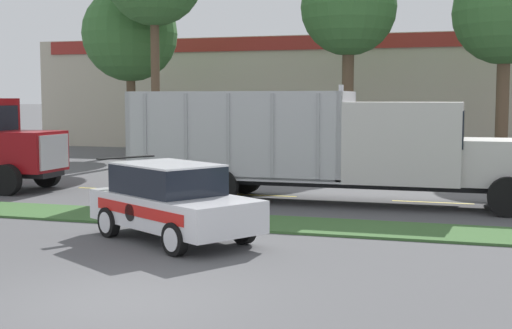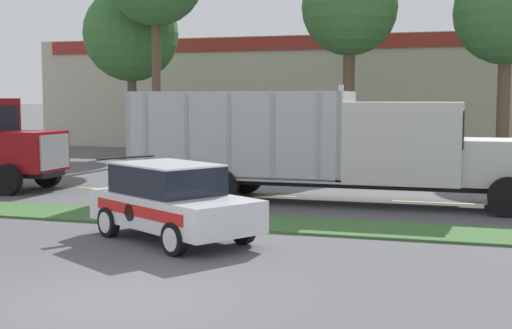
# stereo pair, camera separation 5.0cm
# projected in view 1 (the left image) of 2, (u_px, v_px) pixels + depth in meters

# --- Properties ---
(ground_plane) EXTENTS (600.00, 600.00, 0.00)m
(ground_plane) POSITION_uv_depth(u_px,v_px,m) (112.00, 302.00, 10.92)
(ground_plane) COLOR #515154
(grass_verge) EXTENTS (120.00, 2.15, 0.06)m
(grass_verge) POSITION_uv_depth(u_px,v_px,m) (251.00, 223.00, 17.70)
(grass_verge) COLOR #3D6633
(grass_verge) RESTS_ON ground_plane
(centre_line_3) EXTENTS (2.40, 0.14, 0.01)m
(centre_line_3) POSITION_uv_depth(u_px,v_px,m) (110.00, 189.00, 24.48)
(centre_line_3) COLOR yellow
(centre_line_3) RESTS_ON ground_plane
(centre_line_4) EXTENTS (2.40, 0.14, 0.01)m
(centre_line_4) POSITION_uv_depth(u_px,v_px,m) (260.00, 195.00, 22.90)
(centre_line_4) COLOR yellow
(centre_line_4) RESTS_ON ground_plane
(centre_line_5) EXTENTS (2.40, 0.14, 0.01)m
(centre_line_5) POSITION_uv_depth(u_px,v_px,m) (433.00, 202.00, 21.33)
(centre_line_5) COLOR yellow
(centre_line_5) RESTS_ON ground_plane
(dump_truck_trail) EXTENTS (12.33, 2.75, 3.49)m
(dump_truck_trail) POSITION_uv_depth(u_px,v_px,m) (364.00, 151.00, 20.87)
(dump_truck_trail) COLOR black
(dump_truck_trail) RESTS_ON ground_plane
(rally_car) EXTENTS (4.53, 3.77, 1.72)m
(rally_car) POSITION_uv_depth(u_px,v_px,m) (172.00, 201.00, 15.62)
(rally_car) COLOR white
(rally_car) RESTS_ON ground_plane
(store_building_backdrop) EXTENTS (34.98, 12.10, 6.75)m
(store_building_backdrop) POSITION_uv_depth(u_px,v_px,m) (322.00, 94.00, 47.20)
(store_building_backdrop) COLOR #BCB29E
(store_building_backdrop) RESTS_ON ground_plane
(tree_behind_centre) EXTENTS (4.87, 4.87, 10.76)m
(tree_behind_centre) POSITION_uv_depth(u_px,v_px,m) (506.00, 3.00, 33.22)
(tree_behind_centre) COLOR brown
(tree_behind_centre) RESTS_ON ground_plane
(tree_behind_far_right) EXTENTS (5.08, 5.08, 10.35)m
(tree_behind_far_right) POSITION_uv_depth(u_px,v_px,m) (130.00, 24.00, 37.95)
(tree_behind_far_right) COLOR brown
(tree_behind_far_right) RESTS_ON ground_plane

